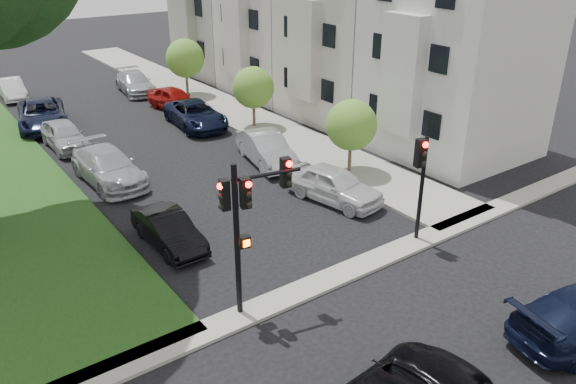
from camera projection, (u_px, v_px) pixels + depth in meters
ground at (382, 305)px, 17.40m from camera, size 140.00×140.00×0.00m
sidewalk_right at (207, 99)px, 38.62m from camera, size 3.50×44.00×0.12m
sidewalk_cross at (340, 275)px, 18.85m from camera, size 60.00×1.00×0.12m
house_a at (461, 14)px, 26.96m from camera, size 7.70×7.55×15.97m
house_b at (356, 0)px, 32.49m from camera, size 7.70×7.55×15.97m
small_tree_a at (351, 125)px, 26.00m from camera, size 2.39×2.39×3.59m
small_tree_b at (253, 88)px, 32.22m from camera, size 2.41×2.41×3.61m
small_tree_c at (185, 58)px, 38.53m from camera, size 2.64×2.64×3.96m
traffic_signal_main at (247, 211)px, 15.81m from camera, size 2.40×0.67×4.91m
traffic_signal_secondary at (421, 171)px, 19.81m from camera, size 0.55×0.44×4.10m
car_parked_0 at (334, 185)px, 23.87m from camera, size 2.65×4.72×1.52m
car_parked_1 at (266, 149)px, 27.81m from camera, size 2.49×4.86×1.53m
car_parked_2 at (196, 114)px, 33.11m from camera, size 2.95×5.53×1.48m
car_parked_3 at (174, 99)px, 36.14m from camera, size 2.39×4.56×1.48m
car_parked_4 at (135, 83)px, 40.15m from camera, size 2.69×5.26×1.46m
car_parked_5 at (169, 230)px, 20.46m from camera, size 1.43×3.93×1.29m
car_parked_6 at (108, 167)px, 25.68m from camera, size 2.36×5.35×1.53m
car_parked_7 at (65, 135)px, 29.77m from camera, size 1.74×4.27×1.45m
car_parked_8 at (42, 114)px, 32.95m from camera, size 3.70×6.08×1.58m
car_parked_9 at (12, 89)px, 38.73m from camera, size 1.63×4.20×1.36m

